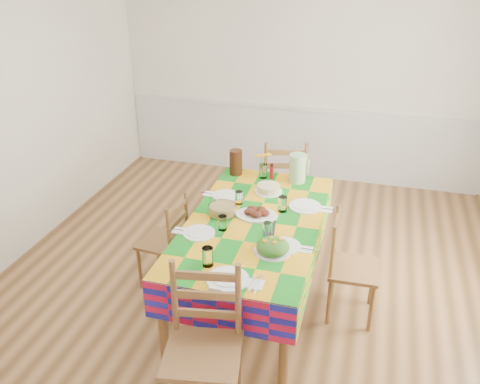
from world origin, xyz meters
name	(u,v)px	position (x,y,z in m)	size (l,w,h in m)	color
room	(249,144)	(0.00, 0.00, 1.35)	(4.58, 5.08, 2.78)	brown
wainscot	(298,140)	(0.00, 2.48, 0.49)	(4.41, 0.06, 0.92)	silver
dining_table	(254,230)	(0.09, -0.14, 0.67)	(1.04, 1.94, 0.76)	brown
setting_near_head	(221,271)	(0.05, -0.91, 0.79)	(0.47, 0.31, 0.14)	white
setting_left_near	(207,229)	(-0.22, -0.41, 0.78)	(0.45, 0.27, 0.12)	white
setting_left_far	(230,196)	(-0.21, 0.17, 0.78)	(0.43, 0.26, 0.11)	white
setting_right_near	(279,240)	(0.35, -0.41, 0.78)	(0.46, 0.26, 0.12)	white
setting_right_far	(298,205)	(0.39, 0.16, 0.78)	(0.51, 0.29, 0.13)	white
meat_platter	(257,213)	(0.09, -0.06, 0.78)	(0.35, 0.25, 0.07)	white
salad_platter	(273,247)	(0.33, -0.55, 0.80)	(0.27, 0.27, 0.11)	white
pasta_bowl	(222,210)	(-0.19, -0.11, 0.80)	(0.23, 0.23, 0.08)	white
cake	(269,189)	(0.09, 0.39, 0.79)	(0.24, 0.24, 0.07)	white
serving_utensils	(270,230)	(0.24, -0.25, 0.76)	(0.15, 0.33, 0.01)	black
flower_vase	(263,167)	(-0.04, 0.68, 0.86)	(0.16, 0.13, 0.26)	white
hot_sauce	(272,171)	(0.05, 0.68, 0.83)	(0.04, 0.04, 0.15)	#AC0D14
green_pitcher	(298,168)	(0.29, 0.68, 0.89)	(0.16, 0.16, 0.27)	#9CC98E
tea_pitcher	(236,162)	(-0.30, 0.69, 0.88)	(0.12, 0.12, 0.24)	black
name_card	(216,289)	(0.07, -1.08, 0.77)	(0.09, 0.03, 0.02)	white
chair_near	(204,349)	(0.08, -1.36, 0.52)	(0.54, 0.52, 1.05)	brown
chair_far	(284,185)	(0.10, 1.08, 0.50)	(0.54, 0.52, 1.02)	brown
chair_left	(167,242)	(-0.69, -0.14, 0.42)	(0.39, 0.41, 0.86)	brown
chair_right	(349,268)	(0.86, -0.14, 0.44)	(0.39, 0.41, 0.90)	brown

